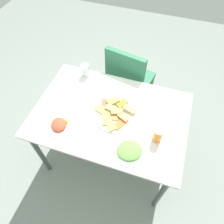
{
  "coord_description": "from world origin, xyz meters",
  "views": [
    {
      "loc": [
        0.32,
        -0.92,
        2.11
      ],
      "look_at": [
        0.02,
        -0.0,
        0.77
      ],
      "focal_mm": 33.61,
      "sensor_mm": 36.0,
      "label": 1
    }
  ],
  "objects_px": {
    "dining_chair": "(128,79)",
    "salad_plate_rice": "(59,125)",
    "fork": "(60,104)",
    "spoon": "(62,101)",
    "pide_platter": "(114,114)",
    "soda_can": "(158,135)",
    "paper_napkin": "(61,103)",
    "salad_plate_greens": "(130,151)",
    "drinking_glass": "(85,70)",
    "dining_table": "(110,119)"
  },
  "relations": [
    {
      "from": "fork",
      "to": "dining_chair",
      "type": "bearing_deg",
      "value": 41.99
    },
    {
      "from": "salad_plate_rice",
      "to": "spoon",
      "type": "xyz_separation_m",
      "value": [
        -0.09,
        0.23,
        -0.01
      ]
    },
    {
      "from": "paper_napkin",
      "to": "spoon",
      "type": "xyz_separation_m",
      "value": [
        0.0,
        0.02,
        0.0
      ]
    },
    {
      "from": "dining_chair",
      "to": "drinking_glass",
      "type": "relative_size",
      "value": 8.35
    },
    {
      "from": "soda_can",
      "to": "pide_platter",
      "type": "bearing_deg",
      "value": 162.57
    },
    {
      "from": "dining_table",
      "to": "salad_plate_rice",
      "type": "distance_m",
      "value": 0.42
    },
    {
      "from": "salad_plate_greens",
      "to": "spoon",
      "type": "xyz_separation_m",
      "value": [
        -0.66,
        0.27,
        -0.01
      ]
    },
    {
      "from": "dining_chair",
      "to": "paper_napkin",
      "type": "relative_size",
      "value": 6.81
    },
    {
      "from": "soda_can",
      "to": "salad_plate_rice",
      "type": "bearing_deg",
      "value": -170.55
    },
    {
      "from": "pide_platter",
      "to": "spoon",
      "type": "bearing_deg",
      "value": -179.46
    },
    {
      "from": "salad_plate_greens",
      "to": "drinking_glass",
      "type": "bearing_deg",
      "value": 133.48
    },
    {
      "from": "salad_plate_greens",
      "to": "paper_napkin",
      "type": "distance_m",
      "value": 0.7
    },
    {
      "from": "dining_table",
      "to": "drinking_glass",
      "type": "distance_m",
      "value": 0.52
    },
    {
      "from": "salad_plate_greens",
      "to": "salad_plate_rice",
      "type": "bearing_deg",
      "value": 176.34
    },
    {
      "from": "salad_plate_greens",
      "to": "soda_can",
      "type": "distance_m",
      "value": 0.23
    },
    {
      "from": "dining_chair",
      "to": "salad_plate_rice",
      "type": "relative_size",
      "value": 4.2
    },
    {
      "from": "dining_chair",
      "to": "pide_platter",
      "type": "distance_m",
      "value": 0.67
    },
    {
      "from": "pide_platter",
      "to": "drinking_glass",
      "type": "xyz_separation_m",
      "value": [
        -0.39,
        0.35,
        0.04
      ]
    },
    {
      "from": "fork",
      "to": "paper_napkin",
      "type": "bearing_deg",
      "value": 73.59
    },
    {
      "from": "dining_chair",
      "to": "pide_platter",
      "type": "bearing_deg",
      "value": -85.7
    },
    {
      "from": "pide_platter",
      "to": "spoon",
      "type": "relative_size",
      "value": 1.98
    },
    {
      "from": "dining_table",
      "to": "pide_platter",
      "type": "height_order",
      "value": "pide_platter"
    },
    {
      "from": "drinking_glass",
      "to": "dining_table",
      "type": "bearing_deg",
      "value": -44.73
    },
    {
      "from": "pide_platter",
      "to": "salad_plate_rice",
      "type": "height_order",
      "value": "salad_plate_rice"
    },
    {
      "from": "dining_chair",
      "to": "salad_plate_rice",
      "type": "distance_m",
      "value": 0.95
    },
    {
      "from": "fork",
      "to": "spoon",
      "type": "relative_size",
      "value": 1.13
    },
    {
      "from": "drinking_glass",
      "to": "fork",
      "type": "height_order",
      "value": "drinking_glass"
    },
    {
      "from": "dining_table",
      "to": "pide_platter",
      "type": "bearing_deg",
      "value": 1.84
    },
    {
      "from": "salad_plate_rice",
      "to": "paper_napkin",
      "type": "distance_m",
      "value": 0.23
    },
    {
      "from": "dining_table",
      "to": "paper_napkin",
      "type": "relative_size",
      "value": 8.92
    },
    {
      "from": "paper_napkin",
      "to": "salad_plate_greens",
      "type": "bearing_deg",
      "value": -20.75
    },
    {
      "from": "dining_chair",
      "to": "dining_table",
      "type": "bearing_deg",
      "value": -88.92
    },
    {
      "from": "dining_chair",
      "to": "soda_can",
      "type": "bearing_deg",
      "value": -61.07
    },
    {
      "from": "dining_table",
      "to": "paper_napkin",
      "type": "xyz_separation_m",
      "value": [
        -0.42,
        -0.02,
        0.08
      ]
    },
    {
      "from": "soda_can",
      "to": "drinking_glass",
      "type": "xyz_separation_m",
      "value": [
        -0.75,
        0.46,
        -0.01
      ]
    },
    {
      "from": "salad_plate_greens",
      "to": "salad_plate_rice",
      "type": "relative_size",
      "value": 1.08
    },
    {
      "from": "soda_can",
      "to": "paper_napkin",
      "type": "bearing_deg",
      "value": 173.63
    },
    {
      "from": "dining_chair",
      "to": "salad_plate_greens",
      "type": "xyz_separation_m",
      "value": [
        0.25,
        -0.9,
        0.22
      ]
    },
    {
      "from": "salad_plate_rice",
      "to": "drinking_glass",
      "type": "height_order",
      "value": "drinking_glass"
    },
    {
      "from": "pide_platter",
      "to": "fork",
      "type": "height_order",
      "value": "pide_platter"
    },
    {
      "from": "drinking_glass",
      "to": "spoon",
      "type": "height_order",
      "value": "drinking_glass"
    },
    {
      "from": "salad_plate_rice",
      "to": "soda_can",
      "type": "bearing_deg",
      "value": 9.45
    },
    {
      "from": "salad_plate_greens",
      "to": "fork",
      "type": "distance_m",
      "value": 0.7
    },
    {
      "from": "fork",
      "to": "salad_plate_greens",
      "type": "bearing_deg",
      "value": -35.78
    },
    {
      "from": "soda_can",
      "to": "fork",
      "type": "distance_m",
      "value": 0.83
    },
    {
      "from": "dining_table",
      "to": "spoon",
      "type": "relative_size",
      "value": 6.92
    },
    {
      "from": "pide_platter",
      "to": "salad_plate_rice",
      "type": "bearing_deg",
      "value": -147.29
    },
    {
      "from": "salad_plate_rice",
      "to": "fork",
      "type": "height_order",
      "value": "salad_plate_rice"
    },
    {
      "from": "fork",
      "to": "spoon",
      "type": "xyz_separation_m",
      "value": [
        0.0,
        0.04,
        0.0
      ]
    },
    {
      "from": "pide_platter",
      "to": "drinking_glass",
      "type": "height_order",
      "value": "drinking_glass"
    }
  ]
}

